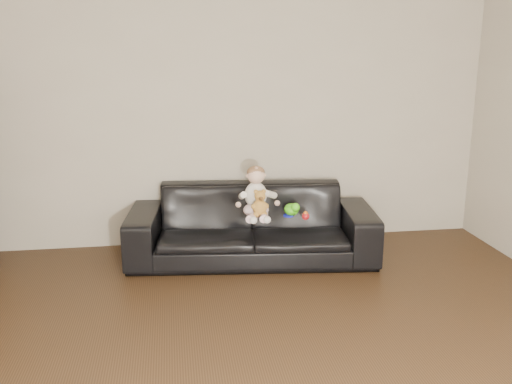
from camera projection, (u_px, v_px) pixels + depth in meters
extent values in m
plane|color=#B3A996|center=(223.00, 107.00, 5.28)|extent=(5.00, 0.00, 5.00)
imported|color=black|center=(252.00, 224.00, 5.08)|extent=(2.25, 1.07, 0.63)
ellipsoid|color=#F9D2DC|center=(256.00, 210.00, 4.94)|extent=(0.28, 0.26, 0.12)
ellipsoid|color=white|center=(256.00, 195.00, 4.92)|extent=(0.24, 0.21, 0.23)
sphere|color=beige|center=(256.00, 175.00, 4.86)|extent=(0.19, 0.19, 0.15)
ellipsoid|color=#8C603F|center=(256.00, 172.00, 4.86)|extent=(0.20, 0.20, 0.11)
cylinder|color=#F9D2DC|center=(253.00, 217.00, 4.80)|extent=(0.13, 0.20, 0.07)
cylinder|color=#F9D2DC|center=(264.00, 216.00, 4.81)|extent=(0.13, 0.20, 0.07)
sphere|color=white|center=(254.00, 220.00, 4.71)|extent=(0.08, 0.08, 0.06)
sphere|color=white|center=(267.00, 220.00, 4.72)|extent=(0.08, 0.08, 0.06)
cylinder|color=white|center=(243.00, 195.00, 4.85)|extent=(0.11, 0.17, 0.10)
cylinder|color=white|center=(270.00, 194.00, 4.89)|extent=(0.11, 0.17, 0.10)
ellipsoid|color=#B58033|center=(260.00, 207.00, 4.79)|extent=(0.15, 0.14, 0.14)
sphere|color=#B58033|center=(260.00, 196.00, 4.75)|extent=(0.12, 0.12, 0.09)
sphere|color=#B58033|center=(256.00, 192.00, 4.74)|extent=(0.05, 0.05, 0.04)
sphere|color=#B58033|center=(264.00, 191.00, 4.75)|extent=(0.05, 0.05, 0.04)
sphere|color=#593819|center=(261.00, 198.00, 4.71)|extent=(0.05, 0.05, 0.04)
ellipsoid|color=#54E71B|center=(291.00, 209.00, 4.98)|extent=(0.16, 0.18, 0.11)
sphere|color=red|center=(306.00, 216.00, 4.85)|extent=(0.08, 0.08, 0.06)
cylinder|color=#1B1FDF|center=(288.00, 216.00, 4.96)|extent=(0.11, 0.11, 0.01)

